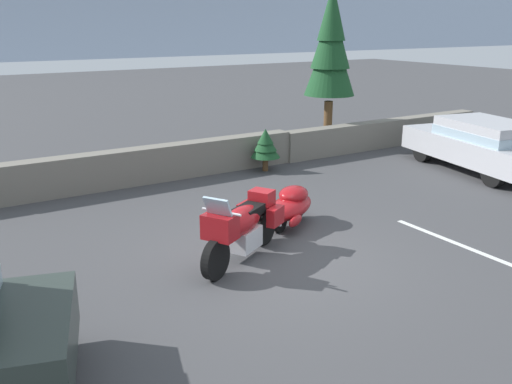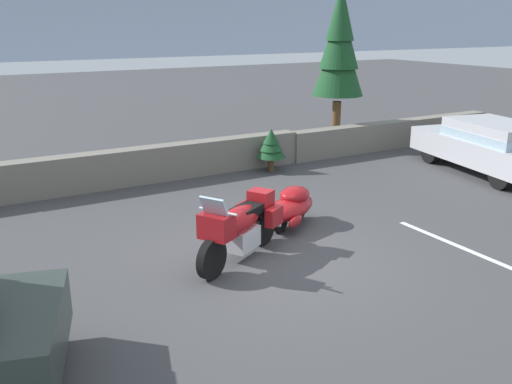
{
  "view_description": "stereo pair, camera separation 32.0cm",
  "coord_description": "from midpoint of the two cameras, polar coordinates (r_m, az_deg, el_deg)",
  "views": [
    {
      "loc": [
        -4.97,
        -7.13,
        3.88
      ],
      "look_at": [
        0.22,
        1.21,
        0.85
      ],
      "focal_mm": 38.58,
      "sensor_mm": 36.0,
      "label": 1
    },
    {
      "loc": [
        -4.69,
        -7.29,
        3.88
      ],
      "look_at": [
        0.22,
        1.21,
        0.85
      ],
      "focal_mm": 38.58,
      "sensor_mm": 36.0,
      "label": 2
    }
  ],
  "objects": [
    {
      "name": "ground_plane",
      "position": [
        9.51,
        1.8,
        -6.95
      ],
      "size": [
        80.0,
        80.0,
        0.0
      ],
      "primitive_type": "plane",
      "color": "#424244"
    },
    {
      "name": "stone_guard_wall",
      "position": [
        14.32,
        -9.77,
        2.95
      ],
      "size": [
        24.0,
        0.56,
        0.9
      ],
      "color": "slate",
      "rests_on": "ground"
    },
    {
      "name": "touring_motorcycle",
      "position": [
        9.23,
        -2.52,
        -3.53
      ],
      "size": [
        2.07,
        1.41,
        1.33
      ],
      "color": "black",
      "rests_on": "ground"
    },
    {
      "name": "car_shaped_trailer",
      "position": [
        10.91,
        2.68,
        -1.42
      ],
      "size": [
        2.09,
        1.41,
        0.76
      ],
      "color": "black",
      "rests_on": "ground"
    },
    {
      "name": "sedan_at_right_edge",
      "position": [
        15.99,
        21.88,
        4.7
      ],
      "size": [
        2.66,
        4.77,
        1.41
      ],
      "color": "black",
      "rests_on": "ground"
    },
    {
      "name": "pine_tree_tall",
      "position": [
        17.91,
        7.24,
        14.79
      ],
      "size": [
        1.61,
        1.61,
        5.09
      ],
      "color": "brown",
      "rests_on": "ground"
    },
    {
      "name": "pine_sapling_near",
      "position": [
        14.91,
        0.37,
        4.93
      ],
      "size": [
        0.8,
        0.8,
        1.16
      ],
      "color": "brown",
      "rests_on": "ground"
    },
    {
      "name": "parking_stripe_marker",
      "position": [
        10.52,
        20.85,
        -5.67
      ],
      "size": [
        0.12,
        3.6,
        0.01
      ],
      "primitive_type": "cube",
      "color": "silver",
      "rests_on": "ground"
    }
  ]
}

